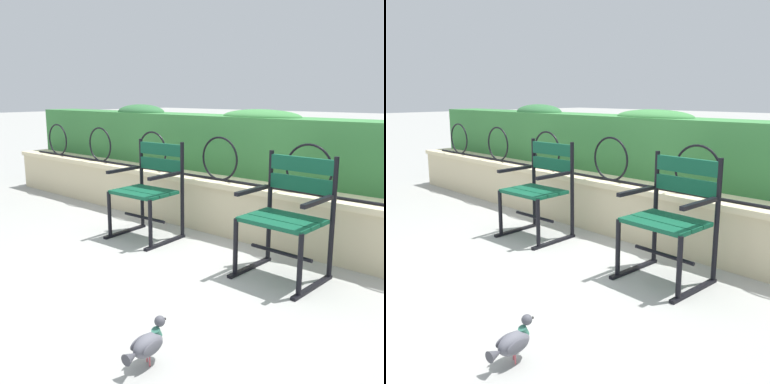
{
  "view_description": "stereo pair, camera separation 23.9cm",
  "coord_description": "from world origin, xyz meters",
  "views": [
    {
      "loc": [
        2.32,
        -2.56,
        1.32
      ],
      "look_at": [
        0.0,
        0.07,
        0.55
      ],
      "focal_mm": 41.91,
      "sensor_mm": 36.0,
      "label": 1
    },
    {
      "loc": [
        2.49,
        -2.4,
        1.32
      ],
      "look_at": [
        0.0,
        0.07,
        0.55
      ],
      "focal_mm": 41.91,
      "sensor_mm": 36.0,
      "label": 2
    }
  ],
  "objects": [
    {
      "name": "pigeon_near_chairs",
      "position": [
        0.83,
        -1.21,
        0.11
      ],
      "size": [
        0.12,
        0.29,
        0.22
      ],
      "color": "#5B5B66",
      "rests_on": "ground"
    },
    {
      "name": "iron_arch_fence",
      "position": [
        -0.22,
        0.76,
        0.69
      ],
      "size": [
        6.97,
        0.02,
        0.42
      ],
      "color": "black",
      "rests_on": "stone_wall"
    },
    {
      "name": "park_chair_right",
      "position": [
        0.77,
        0.24,
        0.47
      ],
      "size": [
        0.58,
        0.54,
        0.9
      ],
      "color": "#0F4C33",
      "rests_on": "ground"
    },
    {
      "name": "hedge_row",
      "position": [
        -0.01,
        1.24,
        0.83
      ],
      "size": [
        7.36,
        0.48,
        0.68
      ],
      "color": "#387A3D",
      "rests_on": "stone_wall"
    },
    {
      "name": "park_chair_left",
      "position": [
        -0.67,
        0.23,
        0.47
      ],
      "size": [
        0.59,
        0.55,
        0.89
      ],
      "color": "#0F4C33",
      "rests_on": "ground"
    },
    {
      "name": "stone_wall",
      "position": [
        0.0,
        0.83,
        0.26
      ],
      "size": [
        7.51,
        0.41,
        0.51
      ],
      "color": "beige",
      "rests_on": "ground"
    },
    {
      "name": "ground_plane",
      "position": [
        0.0,
        0.0,
        0.0
      ],
      "size": [
        60.0,
        60.0,
        0.0
      ],
      "primitive_type": "plane",
      "color": "#9E9E99"
    }
  ]
}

